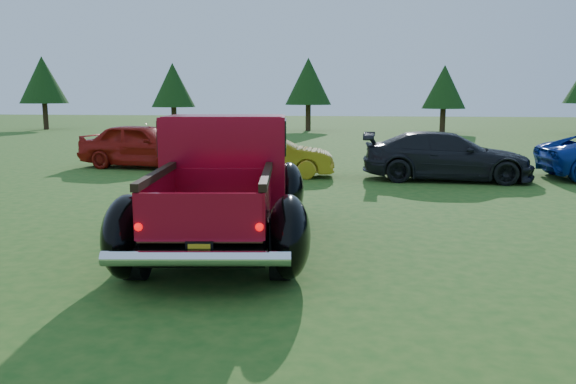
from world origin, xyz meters
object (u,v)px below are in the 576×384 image
object	(u,v)px
tree_mid_right	(444,87)
show_car_yellow	(271,156)
pickup_truck	(226,180)
tree_mid_left	(308,81)
tree_far_west	(43,80)
show_car_grey	(446,156)
show_car_red	(145,145)
tree_west	(173,85)

from	to	relation	value
tree_mid_right	show_car_yellow	bearing A→B (deg)	-110.16
pickup_truck	tree_mid_left	bearing A→B (deg)	85.46
tree_mid_left	tree_far_west	bearing A→B (deg)	-176.99
show_car_yellow	show_car_grey	xyz separation A→B (m)	(5.16, -0.01, 0.07)
tree_far_west	tree_mid_right	size ratio (longest dim) A/B	1.18
tree_far_west	show_car_red	distance (m)	25.47
show_car_yellow	show_car_grey	size ratio (longest dim) A/B	0.79
tree_west	show_car_red	world-z (taller)	tree_west
pickup_truck	show_car_red	size ratio (longest dim) A/B	1.32
tree_west	show_car_grey	xyz separation A→B (m)	(15.25, -20.56, -2.41)
tree_mid_left	show_car_grey	bearing A→B (deg)	-74.52
tree_mid_left	show_car_red	xyz separation A→B (m)	(-3.50, -21.02, -2.62)
pickup_truck	tree_west	bearing A→B (deg)	103.17
tree_mid_left	tree_mid_right	size ratio (longest dim) A/B	1.14
tree_mid_left	pickup_truck	distance (m)	30.09
tree_mid_left	show_car_yellow	xyz separation A→B (m)	(1.09, -22.55, -2.76)
tree_west	tree_mid_right	xyz separation A→B (m)	(18.00, 1.00, -0.14)
show_car_yellow	show_car_grey	distance (m)	5.16
show_car_red	show_car_yellow	world-z (taller)	show_car_red
show_car_red	show_car_grey	world-z (taller)	show_car_red
tree_far_west	tree_mid_left	distance (m)	19.03
pickup_truck	show_car_grey	bearing A→B (deg)	50.09
tree_mid_right	show_car_red	world-z (taller)	tree_mid_right
show_car_grey	show_car_red	bearing A→B (deg)	83.15
tree_mid_right	show_car_red	bearing A→B (deg)	-121.98
show_car_grey	show_car_yellow	bearing A→B (deg)	92.02
tree_mid_left	show_car_yellow	size ratio (longest dim) A/B	1.32
show_car_red	show_car_grey	size ratio (longest dim) A/B	0.93
tree_west	show_car_yellow	bearing A→B (deg)	-63.85
show_car_yellow	show_car_grey	world-z (taller)	show_car_grey
tree_far_west	show_car_yellow	bearing A→B (deg)	-47.00
tree_mid_right	show_car_yellow	world-z (taller)	tree_mid_right
tree_far_west	show_car_red	bearing A→B (deg)	-52.25
pickup_truck	show_car_grey	world-z (taller)	pickup_truck
tree_far_west	tree_mid_left	world-z (taller)	tree_far_west
show_car_yellow	tree_mid_left	bearing A→B (deg)	-3.02
pickup_truck	show_car_grey	size ratio (longest dim) A/B	1.23
tree_far_west	show_car_grey	world-z (taller)	tree_far_west
tree_mid_right	show_car_grey	distance (m)	21.85
tree_mid_left	pickup_truck	bearing A→B (deg)	-87.04
tree_west	show_car_yellow	world-z (taller)	tree_west
tree_far_west	show_car_yellow	distance (m)	29.60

